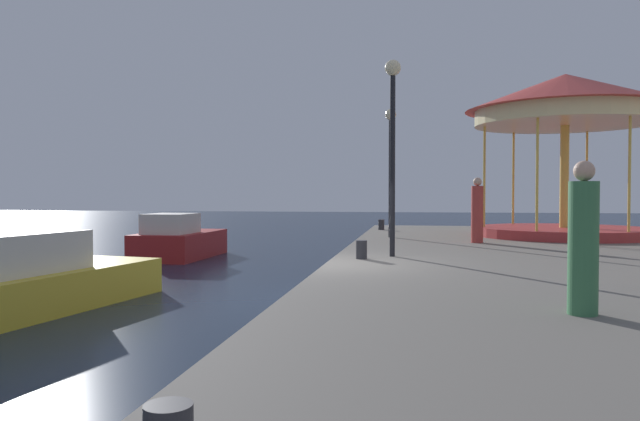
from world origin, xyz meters
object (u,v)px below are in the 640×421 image
lamp_post_near_edge (393,123)px  bollard_center (381,225)px  motorboat_red (179,241)px  motorboat_yellow (22,282)px  person_near_carousel (477,212)px  carousel (565,116)px  lamp_post_mid_promenade (391,149)px  person_by_the_water (583,243)px  bollard_north (361,250)px

lamp_post_near_edge → bollard_center: (-0.81, 9.97, -2.80)m
motorboat_red → lamp_post_near_edge: 10.16m
motorboat_red → motorboat_yellow: motorboat_red is taller
motorboat_red → person_near_carousel: 10.02m
carousel → lamp_post_near_edge: 8.98m
motorboat_red → lamp_post_near_edge: size_ratio=0.92×
carousel → person_near_carousel: size_ratio=3.42×
motorboat_yellow → lamp_post_near_edge: size_ratio=1.37×
carousel → lamp_post_mid_promenade: 5.86m
lamp_post_mid_promenade → person_near_carousel: lamp_post_mid_promenade is taller
motorboat_yellow → person_by_the_water: size_ratio=3.35×
bollard_north → person_by_the_water: 6.42m
motorboat_red → person_by_the_water: bearing=-50.8°
motorboat_red → bollard_north: motorboat_red is taller
lamp_post_near_edge → bollard_north: size_ratio=10.99×
motorboat_yellow → motorboat_red: bearing=94.7°
bollard_north → person_near_carousel: person_near_carousel is taller
motorboat_red → bollard_north: size_ratio=10.11×
lamp_post_near_edge → lamp_post_mid_promenade: (-0.29, 5.92, -0.16)m
bollard_north → carousel: bearing=52.6°
motorboat_red → bollard_north: (6.88, -6.64, 0.41)m
carousel → person_by_the_water: size_ratio=3.56×
carousel → bollard_center: 7.71m
bollard_north → person_by_the_water: (3.09, -5.59, 0.64)m
carousel → bollard_north: 10.50m
motorboat_red → carousel: carousel is taller
motorboat_yellow → lamp_post_mid_promenade: lamp_post_mid_promenade is taller
motorboat_yellow → bollard_center: (5.93, 13.39, 0.45)m
motorboat_red → person_by_the_water: size_ratio=2.25×
motorboat_red → person_by_the_water: person_by_the_water is taller
person_by_the_water → bollard_center: bearing=101.4°
motorboat_red → bollard_north: bearing=-44.0°
carousel → lamp_post_mid_promenade: size_ratio=1.55×
carousel → lamp_post_mid_promenade: (-5.61, -1.25, -1.11)m
motorboat_yellow → lamp_post_near_edge: lamp_post_near_edge is taller
lamp_post_mid_promenade → person_by_the_water: bearing=-77.3°
lamp_post_mid_promenade → person_near_carousel: size_ratio=2.20×
motorboat_red → carousel: (12.85, 1.15, 4.16)m
lamp_post_mid_promenade → carousel: bearing=12.6°
motorboat_yellow → person_near_carousel: person_near_carousel is taller
motorboat_red → bollard_center: 7.80m
carousel → bollard_center: (-6.13, 2.79, -3.75)m
bollard_north → lamp_post_near_edge: bearing=44.2°
bollard_center → carousel: bearing=-24.5°
lamp_post_mid_promenade → bollard_center: (-0.52, 4.05, -2.64)m
motorboat_yellow → person_by_the_water: bearing=-16.9°
motorboat_yellow → person_by_the_water: person_by_the_water is taller
bollard_north → bollard_center: 10.59m
bollard_center → person_by_the_water: bearing=-78.6°
bollard_center → person_near_carousel: 6.61m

